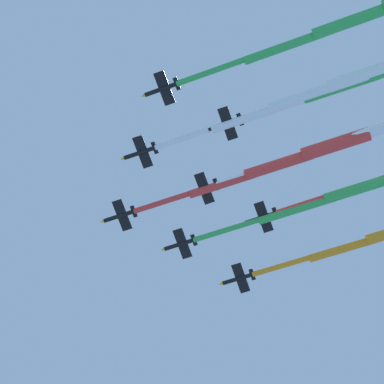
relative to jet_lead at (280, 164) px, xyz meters
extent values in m
cylinder|color=black|center=(-36.64, 23.51, -0.06)|extent=(8.31, 5.94, 1.33)
cone|color=#EAB70C|center=(-40.90, 26.22, -0.06)|extent=(1.77, 1.76, 1.26)
cylinder|color=black|center=(-32.63, 20.97, -0.06)|extent=(1.04, 1.16, 1.00)
ellipsoid|color=black|center=(-38.25, 24.67, 0.40)|extent=(2.09, 1.78, 0.84)
cube|color=black|center=(-36.19, 23.21, -0.10)|extent=(6.67, 8.37, 2.11)
cube|color=#EAB70C|center=(-38.19, 20.07, 0.87)|extent=(2.32, 1.83, 0.26)
cube|color=#EAB70C|center=(-34.18, 26.39, -0.94)|extent=(2.32, 1.83, 0.26)
cube|color=black|center=(-33.45, 21.49, -0.06)|extent=(2.61, 3.24, 0.85)
cube|color=#EAB70C|center=(-33.33, 21.68, 0.87)|extent=(1.48, 1.23, 1.87)
cylinder|color=red|center=(-25.97, 16.74, -0.06)|extent=(15.64, 10.77, 1.69)
cylinder|color=red|center=(-13.00, 8.86, -0.13)|extent=(16.09, 11.49, 2.53)
cylinder|color=red|center=(-0.41, 0.39, -0.03)|extent=(16.54, 12.20, 3.38)
cylinder|color=red|center=(12.17, -8.09, 0.07)|extent=(17.00, 12.91, 4.22)
cylinder|color=black|center=(-34.77, 5.42, 1.94)|extent=(8.28, 5.96, 1.31)
cone|color=#EAB70C|center=(-39.02, 8.15, 1.94)|extent=(1.77, 1.75, 1.25)
cylinder|color=black|center=(-30.77, 2.86, 1.94)|extent=(1.04, 1.15, 0.98)
ellipsoid|color=black|center=(-36.38, 6.58, 2.40)|extent=(2.08, 1.77, 0.83)
cube|color=black|center=(-34.32, 5.12, 1.90)|extent=(6.72, 8.39, 1.95)
cube|color=#EAB70C|center=(-36.34, 1.97, 2.79)|extent=(2.32, 1.83, 0.25)
cube|color=#EAB70C|center=(-32.28, 8.30, 1.13)|extent=(2.32, 1.83, 0.25)
cube|color=black|center=(-31.59, 3.38, 1.94)|extent=(2.62, 3.24, 0.79)
cube|color=#EAB70C|center=(-31.48, 3.56, 2.87)|extent=(1.46, 1.20, 1.88)
cylinder|color=white|center=(-24.17, -1.37, 1.94)|extent=(15.50, 10.77, 1.67)
cylinder|color=white|center=(-11.32, -9.27, 1.88)|extent=(15.95, 11.47, 2.50)
cylinder|color=white|center=(1.16, -17.75, 1.97)|extent=(16.40, 12.17, 3.34)
cylinder|color=white|center=(13.63, -26.25, 2.06)|extent=(16.85, 12.87, 4.17)
cylinder|color=black|center=(-19.40, 29.31, 1.14)|extent=(8.32, 5.92, 1.32)
cone|color=#EAB70C|center=(-23.67, 32.00, 1.14)|extent=(1.77, 1.76, 1.26)
cylinder|color=black|center=(-15.39, 26.77, 1.14)|extent=(1.04, 1.16, 0.99)
ellipsoid|color=black|center=(-21.02, 30.46, 1.59)|extent=(2.08, 1.77, 0.84)
cube|color=black|center=(-18.95, 29.01, 1.09)|extent=(6.67, 8.38, 2.06)
cube|color=#EAB70C|center=(-20.94, 25.86, 2.04)|extent=(2.32, 1.82, 0.26)
cube|color=#EAB70C|center=(-16.94, 32.19, 0.28)|extent=(2.32, 1.82, 0.26)
cube|color=black|center=(-16.21, 27.29, 1.14)|extent=(2.61, 3.24, 0.83)
cube|color=#EAB70C|center=(-16.09, 27.47, 2.06)|extent=(1.48, 1.21, 1.88)
cylinder|color=green|center=(-7.50, 21.80, 1.14)|extent=(18.44, 12.50, 1.68)
cylinder|color=green|center=(7.91, 12.41, 1.07)|extent=(18.89, 13.21, 2.52)
cylinder|color=green|center=(22.95, 2.44, 1.16)|extent=(19.34, 13.92, 3.37)
cylinder|color=black|center=(-17.53, 11.22, -0.08)|extent=(8.24, 6.03, 1.31)
cone|color=#EAB70C|center=(-21.76, 13.99, -0.08)|extent=(1.77, 1.75, 1.24)
cylinder|color=black|center=(-13.56, 8.61, -0.08)|extent=(1.04, 1.15, 0.98)
ellipsoid|color=black|center=(-19.13, 12.39, 0.37)|extent=(2.08, 1.78, 0.83)
cube|color=black|center=(-17.09, 10.91, -0.13)|extent=(6.78, 8.37, 1.92)
cube|color=#EAB70C|center=(-19.14, 7.78, 0.76)|extent=(2.31, 1.85, 0.25)
cube|color=#EAB70C|center=(-15.02, 14.07, -0.88)|extent=(2.31, 1.85, 0.25)
cube|color=black|center=(-14.37, 9.15, -0.08)|extent=(2.65, 3.24, 0.78)
cube|color=#EAB70C|center=(-14.26, 9.31, 0.85)|extent=(1.46, 1.20, 1.88)
cylinder|color=white|center=(-7.02, 4.32, -0.08)|extent=(15.39, 10.89, 1.67)
cylinder|color=white|center=(5.73, -3.69, -0.15)|extent=(15.84, 11.58, 2.50)
cylinder|color=white|center=(18.09, -12.28, -0.06)|extent=(16.30, 12.28, 3.33)
cylinder|color=black|center=(-32.90, -12.67, 1.77)|extent=(8.26, 6.02, 1.32)
cone|color=#EAB70C|center=(-37.13, -9.91, 1.77)|extent=(1.77, 1.76, 1.25)
cylinder|color=black|center=(-28.92, -15.26, 1.77)|extent=(1.04, 1.16, 0.99)
ellipsoid|color=black|center=(-34.50, -11.50, 2.22)|extent=(2.08, 1.79, 0.83)
cube|color=black|center=(-32.45, -12.97, 1.72)|extent=(6.75, 8.36, 2.02)
cube|color=#EAB70C|center=(-34.50, -16.10, 2.65)|extent=(2.31, 1.85, 0.25)
cube|color=#EAB70C|center=(-30.40, -9.81, 0.93)|extent=(2.31, 1.85, 0.25)
cube|color=black|center=(-29.73, -14.73, 1.77)|extent=(2.64, 3.23, 0.81)
cube|color=#EAB70C|center=(-29.62, -14.55, 2.69)|extent=(1.47, 1.22, 1.88)
cylinder|color=green|center=(-21.42, -20.15, 1.77)|extent=(17.58, 12.27, 1.68)
cylinder|color=green|center=(-6.77, -29.36, 1.70)|extent=(18.04, 12.98, 2.52)
cylinder|color=green|center=(7.50, -39.15, 1.79)|extent=(18.50, 13.68, 3.36)
cylinder|color=black|center=(-2.16, 35.10, -1.24)|extent=(8.34, 5.91, 1.33)
cone|color=#EAB70C|center=(-6.44, 37.78, -1.24)|extent=(1.77, 1.76, 1.27)
cylinder|color=black|center=(1.86, 32.58, -1.24)|extent=(1.04, 1.17, 1.00)
ellipsoid|color=black|center=(-3.78, 36.25, -0.79)|extent=(2.09, 1.77, 0.84)
cube|color=black|center=(-1.71, 34.81, -1.29)|extent=(6.63, 8.37, 2.17)
cube|color=#EAB70C|center=(-3.69, 31.66, -0.29)|extent=(2.32, 1.82, 0.27)
cube|color=#EAB70C|center=(0.28, 37.99, -2.15)|extent=(2.32, 1.82, 0.27)
cube|color=black|center=(1.04, 33.10, -1.24)|extent=(2.59, 3.24, 0.87)
cube|color=#EAB70C|center=(1.16, 33.29, -0.32)|extent=(1.49, 1.23, 1.87)
cylinder|color=orange|center=(8.76, 28.26, -1.24)|extent=(16.19, 11.02, 1.70)
cylinder|color=orange|center=(22.22, 20.18, -1.31)|extent=(16.64, 11.74, 2.55)
cylinder|color=black|center=(-15.66, -6.87, 1.75)|extent=(8.33, 5.92, 1.34)
cone|color=#EAB70C|center=(-19.94, -4.18, 1.75)|extent=(1.78, 1.77, 1.27)
cylinder|color=black|center=(-11.64, -9.40, 1.75)|extent=(1.04, 1.17, 1.00)
ellipsoid|color=black|center=(-17.28, -5.72, 2.21)|extent=(2.09, 1.78, 0.85)
cube|color=black|center=(-15.21, -7.17, 1.71)|extent=(6.64, 8.36, 2.19)
cube|color=#EAB70C|center=(-17.19, -10.31, 2.72)|extent=(2.32, 1.82, 0.27)
cube|color=#EAB70C|center=(-13.22, -3.99, 0.83)|extent=(2.32, 1.82, 0.27)
cube|color=black|center=(-12.46, -8.88, 1.75)|extent=(2.60, 3.23, 0.88)
cube|color=#EAB70C|center=(-12.34, -8.69, 2.68)|extent=(1.49, 1.24, 1.87)
cylinder|color=green|center=(-4.47, -13.91, 1.75)|extent=(16.81, 11.44, 1.70)
cylinder|color=green|center=(9.52, -22.36, 1.68)|extent=(17.27, 12.16, 2.55)
cylinder|color=black|center=(-0.29, 17.01, 1.53)|extent=(8.27, 6.04, 1.34)
cone|color=#EAB70C|center=(-4.52, 19.77, 1.53)|extent=(1.78, 1.78, 1.27)
cylinder|color=black|center=(3.68, 14.42, 1.53)|extent=(1.05, 1.17, 1.00)
ellipsoid|color=black|center=(-1.89, 18.19, 1.98)|extent=(2.09, 1.80, 0.85)
cube|color=black|center=(0.15, 16.71, 1.48)|extent=(6.73, 8.32, 2.23)
cube|color=#EAB70C|center=(-1.88, 13.60, 2.50)|extent=(2.31, 1.85, 0.27)
cube|color=#EAB70C|center=(2.20, 19.85, 0.59)|extent=(2.31, 1.85, 0.27)
cube|color=black|center=(2.87, 14.95, 1.53)|extent=(2.63, 3.22, 0.89)
cube|color=#EAB70C|center=(3.00, 15.15, 2.45)|extent=(1.49, 1.26, 1.87)
cylinder|color=red|center=(10.41, 10.03, 1.53)|extent=(15.82, 11.15, 1.70)
cylinder|color=red|center=(23.51, 1.82, 1.45)|extent=(16.29, 11.86, 2.56)
camera|label=1|loc=(-43.72, -95.62, -206.28)|focal=85.74mm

